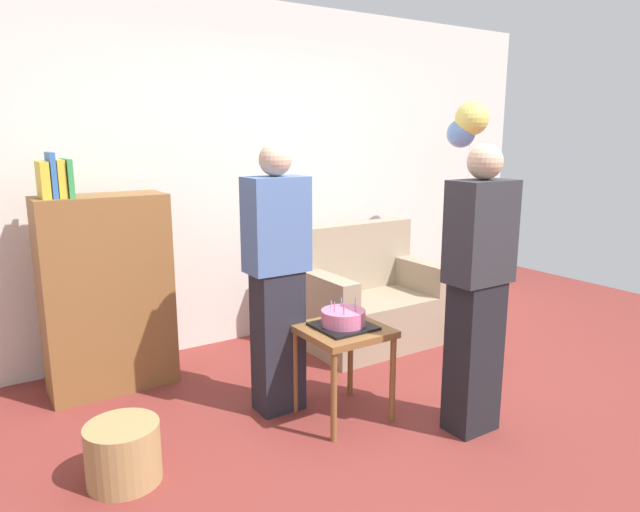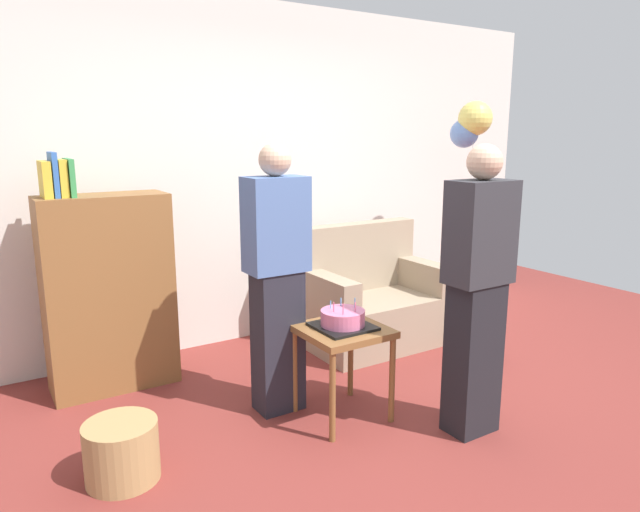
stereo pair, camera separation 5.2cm
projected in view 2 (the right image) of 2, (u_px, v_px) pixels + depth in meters
The scene contains 11 objects.
ground_plane at pixel (416, 435), 3.26m from camera, with size 8.00×8.00×0.00m, color maroon.
wall_back at pixel (253, 175), 4.67m from camera, with size 6.00×0.10×2.70m, color silver.
couch at pixel (371, 302), 4.65m from camera, with size 1.10×0.70×0.96m.
bookshelf at pixel (108, 291), 3.76m from camera, with size 0.80×0.36×1.57m.
side_table at pixel (343, 341), 3.38m from camera, with size 0.48×0.48×0.56m.
birthday_cake at pixel (343, 319), 3.35m from camera, with size 0.32×0.32×0.17m.
person_blowing_candles at pixel (277, 279), 3.41m from camera, with size 0.36×0.22×1.63m.
person_holding_cake at pixel (477, 291), 3.15m from camera, with size 0.36×0.22×1.63m.
wicker_basket at pixel (122, 451), 2.81m from camera, with size 0.36×0.36×0.30m, color #A88451.
handbag at pixel (484, 347), 4.33m from camera, with size 0.28×0.14×0.20m, color #473328.
balloon_bunch at pixel (471, 124), 4.80m from camera, with size 0.30×0.34×1.95m.
Camera 2 is at (-2.05, -2.22, 1.68)m, focal length 32.11 mm.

